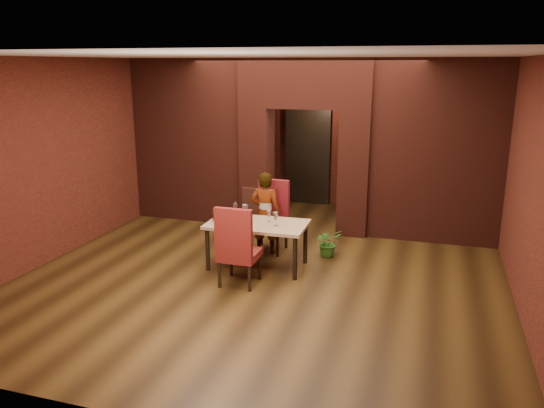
% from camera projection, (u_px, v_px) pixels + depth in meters
% --- Properties ---
extents(floor, '(8.00, 8.00, 0.00)m').
position_uv_depth(floor, '(273.00, 264.00, 8.45)').
color(floor, '#412A10').
rests_on(floor, ground).
extents(ceiling, '(7.00, 8.00, 0.04)m').
position_uv_depth(ceiling, '(274.00, 56.00, 7.63)').
color(ceiling, silver).
rests_on(ceiling, ground).
extents(wall_back, '(7.00, 0.04, 3.20)m').
position_uv_depth(wall_back, '(326.00, 133.00, 11.73)').
color(wall_back, maroon).
rests_on(wall_back, ground).
extents(wall_front, '(7.00, 0.04, 3.20)m').
position_uv_depth(wall_front, '(130.00, 252.00, 4.34)').
color(wall_front, maroon).
rests_on(wall_front, ground).
extents(wall_left, '(0.04, 8.00, 3.20)m').
position_uv_depth(wall_left, '(78.00, 154.00, 9.04)').
color(wall_left, maroon).
rests_on(wall_left, ground).
extents(wall_right, '(0.04, 8.00, 3.20)m').
position_uv_depth(wall_right, '(525.00, 180.00, 7.03)').
color(wall_right, maroon).
rests_on(wall_right, ground).
extents(pillar_left, '(0.55, 0.55, 2.30)m').
position_uv_depth(pillar_left, '(257.00, 167.00, 10.27)').
color(pillar_left, maroon).
rests_on(pillar_left, ground).
extents(pillar_right, '(0.55, 0.55, 2.30)m').
position_uv_depth(pillar_right, '(355.00, 173.00, 9.73)').
color(pillar_right, maroon).
rests_on(pillar_right, ground).
extents(lintel, '(2.45, 0.55, 0.90)m').
position_uv_depth(lintel, '(306.00, 83.00, 9.59)').
color(lintel, maroon).
rests_on(lintel, ground).
extents(wing_wall_left, '(2.28, 0.35, 3.20)m').
position_uv_depth(wing_wall_left, '(190.00, 141.00, 10.56)').
color(wing_wall_left, maroon).
rests_on(wing_wall_left, ground).
extents(wing_wall_right, '(2.28, 0.35, 3.20)m').
position_uv_depth(wing_wall_right, '(437.00, 152.00, 9.21)').
color(wing_wall_right, maroon).
rests_on(wing_wall_right, ground).
extents(vent_panel, '(0.40, 0.03, 0.50)m').
position_uv_depth(vent_panel, '(252.00, 201.00, 10.15)').
color(vent_panel, '#A0462E').
rests_on(vent_panel, ground).
extents(rear_door, '(0.90, 0.08, 2.10)m').
position_uv_depth(rear_door, '(308.00, 157.00, 11.93)').
color(rear_door, black).
rests_on(rear_door, ground).
extents(rear_door_frame, '(1.02, 0.04, 2.22)m').
position_uv_depth(rear_door_frame, '(307.00, 158.00, 11.89)').
color(rear_door_frame, black).
rests_on(rear_door_frame, ground).
extents(dining_table, '(1.55, 0.90, 0.72)m').
position_uv_depth(dining_table, '(257.00, 245.00, 8.26)').
color(dining_table, tan).
rests_on(dining_table, ground).
extents(chair_far, '(0.57, 0.57, 1.20)m').
position_uv_depth(chair_far, '(269.00, 217.00, 8.91)').
color(chair_far, maroon).
rests_on(chair_far, ground).
extents(chair_near, '(0.54, 0.54, 1.19)m').
position_uv_depth(chair_near, '(240.00, 245.00, 7.56)').
color(chair_near, maroon).
rests_on(chair_near, ground).
extents(person_seated, '(0.52, 0.35, 1.38)m').
position_uv_depth(person_seated, '(265.00, 213.00, 8.81)').
color(person_seated, white).
rests_on(person_seated, ground).
extents(wine_glass_a, '(0.09, 0.09, 0.23)m').
position_uv_depth(wine_glass_a, '(245.00, 212.00, 8.34)').
color(wine_glass_a, white).
rests_on(wine_glass_a, dining_table).
extents(wine_glass_b, '(0.08, 0.08, 0.18)m').
position_uv_depth(wine_glass_b, '(269.00, 216.00, 8.20)').
color(wine_glass_b, white).
rests_on(wine_glass_b, dining_table).
extents(wine_glass_c, '(0.09, 0.09, 0.21)m').
position_uv_depth(wine_glass_c, '(276.00, 219.00, 7.99)').
color(wine_glass_c, white).
rests_on(wine_glass_c, dining_table).
extents(tasting_sheet, '(0.40, 0.38, 0.00)m').
position_uv_depth(tasting_sheet, '(235.00, 226.00, 8.00)').
color(tasting_sheet, silver).
rests_on(tasting_sheet, dining_table).
extents(wine_bucket, '(0.17, 0.17, 0.20)m').
position_uv_depth(wine_bucket, '(218.00, 214.00, 8.26)').
color(wine_bucket, '#A8A8AF').
rests_on(wine_bucket, dining_table).
extents(water_bottle, '(0.06, 0.06, 0.27)m').
position_uv_depth(water_bottle, '(235.00, 210.00, 8.36)').
color(water_bottle, white).
rests_on(water_bottle, dining_table).
extents(potted_plant, '(0.56, 0.54, 0.47)m').
position_uv_depth(potted_plant, '(328.00, 242.00, 8.74)').
color(potted_plant, '#2D691C').
rests_on(potted_plant, ground).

